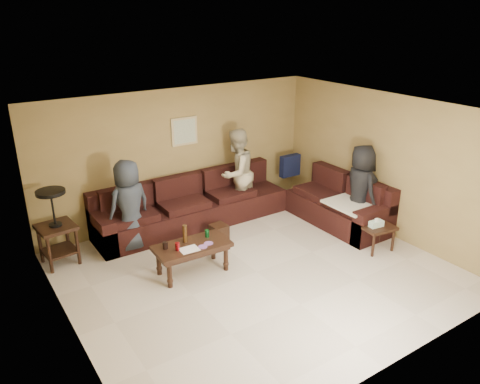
{
  "coord_description": "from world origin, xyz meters",
  "views": [
    {
      "loc": [
        -3.7,
        -5.09,
        3.82
      ],
      "look_at": [
        0.25,
        0.85,
        1.0
      ],
      "focal_mm": 35.0,
      "sensor_mm": 36.0,
      "label": 1
    }
  ],
  "objects_px": {
    "waste_bin": "(219,233)",
    "person_left": "(129,206)",
    "side_table_right": "(377,229)",
    "sectional_sofa": "(245,208)",
    "coffee_table": "(192,249)",
    "person_right": "(360,189)",
    "person_middle": "(236,173)",
    "end_table_left": "(56,226)"
  },
  "relations": [
    {
      "from": "waste_bin",
      "to": "side_table_right",
      "type": "bearing_deg",
      "value": -39.64
    },
    {
      "from": "coffee_table",
      "to": "person_middle",
      "type": "bearing_deg",
      "value": 39.45
    },
    {
      "from": "sectional_sofa",
      "to": "person_left",
      "type": "relative_size",
      "value": 2.97
    },
    {
      "from": "side_table_right",
      "to": "person_right",
      "type": "distance_m",
      "value": 0.88
    },
    {
      "from": "sectional_sofa",
      "to": "person_left",
      "type": "xyz_separation_m",
      "value": [
        -2.12,
        0.29,
        0.46
      ]
    },
    {
      "from": "coffee_table",
      "to": "person_left",
      "type": "xyz_separation_m",
      "value": [
        -0.48,
        1.26,
        0.38
      ]
    },
    {
      "from": "coffee_table",
      "to": "person_left",
      "type": "height_order",
      "value": "person_left"
    },
    {
      "from": "person_left",
      "to": "person_middle",
      "type": "relative_size",
      "value": 0.91
    },
    {
      "from": "coffee_table",
      "to": "side_table_right",
      "type": "distance_m",
      "value": 3.11
    },
    {
      "from": "person_left",
      "to": "person_middle",
      "type": "distance_m",
      "value": 2.24
    },
    {
      "from": "sectional_sofa",
      "to": "side_table_right",
      "type": "distance_m",
      "value": 2.4
    },
    {
      "from": "side_table_right",
      "to": "person_right",
      "type": "xyz_separation_m",
      "value": [
        0.3,
        0.71,
        0.43
      ]
    },
    {
      "from": "waste_bin",
      "to": "person_left",
      "type": "height_order",
      "value": "person_left"
    },
    {
      "from": "waste_bin",
      "to": "person_right",
      "type": "bearing_deg",
      "value": -22.96
    },
    {
      "from": "waste_bin",
      "to": "person_right",
      "type": "relative_size",
      "value": 0.2
    },
    {
      "from": "coffee_table",
      "to": "waste_bin",
      "type": "distance_m",
      "value": 1.1
    },
    {
      "from": "side_table_right",
      "to": "person_middle",
      "type": "bearing_deg",
      "value": 114.83
    },
    {
      "from": "sectional_sofa",
      "to": "side_table_right",
      "type": "relative_size",
      "value": 7.96
    },
    {
      "from": "end_table_left",
      "to": "person_left",
      "type": "height_order",
      "value": "person_left"
    },
    {
      "from": "sectional_sofa",
      "to": "person_left",
      "type": "height_order",
      "value": "person_left"
    },
    {
      "from": "sectional_sofa",
      "to": "end_table_left",
      "type": "height_order",
      "value": "end_table_left"
    },
    {
      "from": "coffee_table",
      "to": "waste_bin",
      "type": "relative_size",
      "value": 3.65
    },
    {
      "from": "sectional_sofa",
      "to": "coffee_table",
      "type": "xyz_separation_m",
      "value": [
        -1.64,
        -0.97,
        0.08
      ]
    },
    {
      "from": "waste_bin",
      "to": "person_right",
      "type": "height_order",
      "value": "person_right"
    },
    {
      "from": "waste_bin",
      "to": "person_left",
      "type": "distance_m",
      "value": 1.6
    },
    {
      "from": "person_middle",
      "to": "person_right",
      "type": "bearing_deg",
      "value": 106.39
    },
    {
      "from": "waste_bin",
      "to": "coffee_table",
      "type": "bearing_deg",
      "value": -143.53
    },
    {
      "from": "side_table_right",
      "to": "sectional_sofa",
      "type": "bearing_deg",
      "value": 122.2
    },
    {
      "from": "waste_bin",
      "to": "end_table_left",
      "type": "bearing_deg",
      "value": 162.69
    },
    {
      "from": "sectional_sofa",
      "to": "side_table_right",
      "type": "xyz_separation_m",
      "value": [
        1.28,
        -2.03,
        0.06
      ]
    },
    {
      "from": "sectional_sofa",
      "to": "person_middle",
      "type": "xyz_separation_m",
      "value": [
        0.12,
        0.48,
        0.54
      ]
    },
    {
      "from": "side_table_right",
      "to": "person_left",
      "type": "height_order",
      "value": "person_left"
    },
    {
      "from": "coffee_table",
      "to": "person_right",
      "type": "height_order",
      "value": "person_right"
    },
    {
      "from": "coffee_table",
      "to": "waste_bin",
      "type": "bearing_deg",
      "value": 36.47
    },
    {
      "from": "sectional_sofa",
      "to": "person_middle",
      "type": "bearing_deg",
      "value": 76.4
    },
    {
      "from": "coffee_table",
      "to": "person_left",
      "type": "bearing_deg",
      "value": 110.69
    },
    {
      "from": "person_left",
      "to": "person_right",
      "type": "height_order",
      "value": "person_right"
    },
    {
      "from": "person_left",
      "to": "person_right",
      "type": "bearing_deg",
      "value": 144.11
    },
    {
      "from": "person_right",
      "to": "coffee_table",
      "type": "bearing_deg",
      "value": 96.37
    },
    {
      "from": "sectional_sofa",
      "to": "waste_bin",
      "type": "height_order",
      "value": "sectional_sofa"
    },
    {
      "from": "waste_bin",
      "to": "person_right",
      "type": "xyz_separation_m",
      "value": [
        2.36,
        -1.0,
        0.65
      ]
    },
    {
      "from": "waste_bin",
      "to": "person_left",
      "type": "bearing_deg",
      "value": 155.2
    }
  ]
}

